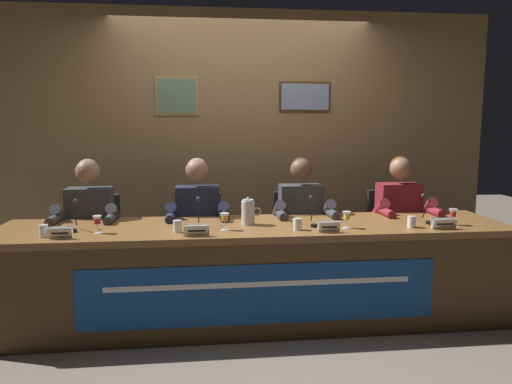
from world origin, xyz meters
The scene contains 28 objects.
ground_plane centered at (0.00, 0.00, 0.00)m, with size 12.00×12.00×0.00m, color #70665B.
wall_back_panelled centered at (0.00, 1.29, 1.30)m, with size 5.02×0.14×2.60m.
conference_table centered at (0.00, -0.12, 0.52)m, with size 3.82×0.83×0.75m.
chair_far_left centered at (-1.32, 0.60, 0.43)m, with size 0.44×0.44×0.89m.
panelist_far_left centered at (-1.32, 0.40, 0.71)m, with size 0.51×0.48×1.22m.
nameplate_far_left centered at (-1.34, -0.29, 0.79)m, with size 0.15×0.06×0.08m.
juice_glass_far_left centered at (-1.13, -0.16, 0.83)m, with size 0.06×0.06×0.12m.
water_cup_far_left centered at (-1.46, -0.24, 0.78)m, with size 0.06×0.06×0.08m.
microphone_far_left centered at (-1.31, -0.06, 0.82)m, with size 0.06×0.17×0.22m.
chair_center_left centered at (-0.44, 0.60, 0.43)m, with size 0.44×0.44×0.89m.
panelist_center_left centered at (-0.44, 0.40, 0.71)m, with size 0.51×0.48×1.22m.
nameplate_center_left centered at (-0.44, -0.32, 0.79)m, with size 0.17×0.06×0.08m.
juice_glass_center_left centered at (-0.24, -0.16, 0.83)m, with size 0.06×0.06×0.12m.
water_cup_center_left centered at (-0.58, -0.19, 0.78)m, with size 0.06×0.06×0.08m.
microphone_center_left centered at (-0.43, -0.04, 0.82)m, with size 0.06×0.17×0.22m.
chair_center_right centered at (0.44, 0.60, 0.43)m, with size 0.44×0.44×0.89m.
panelist_center_right centered at (0.44, 0.40, 0.71)m, with size 0.51×0.48×1.22m.
nameplate_center_right centered at (0.48, -0.30, 0.79)m, with size 0.15×0.06×0.08m.
juice_glass_center_right centered at (0.64, -0.19, 0.83)m, with size 0.06×0.06×0.12m.
water_cup_center_right centered at (0.28, -0.21, 0.78)m, with size 0.06×0.06×0.08m.
microphone_center_right centered at (0.42, -0.08, 0.82)m, with size 0.06×0.17×0.22m.
chair_far_right centered at (1.32, 0.60, 0.43)m, with size 0.44×0.44×0.89m.
panelist_far_right centered at (1.32, 0.40, 0.71)m, with size 0.51×0.48×1.22m.
nameplate_far_right centered at (1.33, -0.30, 0.79)m, with size 0.18×0.06×0.08m.
juice_glass_far_right centered at (1.47, -0.18, 0.83)m, with size 0.06×0.06×0.12m.
water_cup_far_right centered at (1.13, -0.22, 0.78)m, with size 0.06×0.06×0.08m.
microphone_far_right centered at (1.32, -0.08, 0.82)m, with size 0.06×0.17×0.22m.
water_pitcher_central centered at (-0.06, 0.01, 0.84)m, with size 0.15×0.10×0.21m.
Camera 1 is at (-0.40, -3.50, 1.49)m, focal length 33.42 mm.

